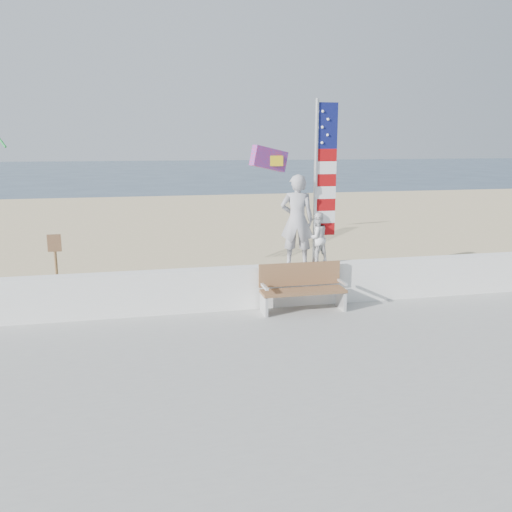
% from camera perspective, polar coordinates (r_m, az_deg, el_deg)
% --- Properties ---
extents(ground, '(220.00, 220.00, 0.00)m').
position_cam_1_polar(ground, '(10.02, 1.17, -9.71)').
color(ground, '#283C51').
rests_on(ground, ground).
extents(sand, '(90.00, 40.00, 0.08)m').
position_cam_1_polar(sand, '(18.54, -5.52, 0.45)').
color(sand, '#CFBA8A').
rests_on(sand, ground).
extents(boardwalk, '(50.00, 12.40, 0.10)m').
position_cam_1_polar(boardwalk, '(6.56, 10.21, -21.07)').
color(boardwalk, '#A2A39D').
rests_on(boardwalk, sand).
extents(seawall, '(30.00, 0.35, 0.90)m').
position_cam_1_polar(seawall, '(11.68, -1.18, -3.31)').
color(seawall, white).
rests_on(seawall, boardwalk).
extents(adult, '(0.82, 0.67, 1.95)m').
position_cam_1_polar(adult, '(11.67, 4.33, 3.80)').
color(adult, gray).
rests_on(adult, seawall).
extents(child, '(0.65, 0.56, 1.13)m').
position_cam_1_polar(child, '(11.87, 6.37, 1.89)').
color(child, white).
rests_on(child, seawall).
extents(bench, '(1.80, 0.57, 1.00)m').
position_cam_1_polar(bench, '(11.51, 4.86, -3.26)').
color(bench, brown).
rests_on(bench, boardwalk).
extents(flag, '(0.50, 0.08, 3.50)m').
position_cam_1_polar(flag, '(11.74, 6.89, 8.40)').
color(flag, silver).
rests_on(flag, seawall).
extents(parafoil_kite, '(0.99, 0.49, 0.66)m').
position_cam_1_polar(parafoil_kite, '(13.17, 1.47, 10.17)').
color(parafoil_kite, red).
rests_on(parafoil_kite, ground).
extents(sign, '(0.32, 0.07, 1.46)m').
position_cam_1_polar(sign, '(13.90, -20.35, -0.27)').
color(sign, brown).
rests_on(sign, sand).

